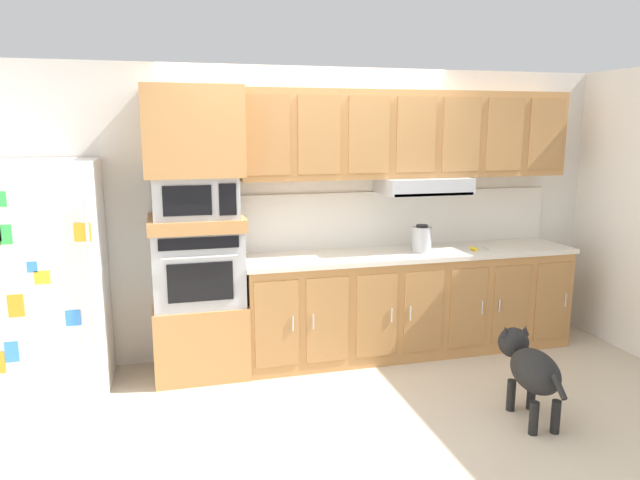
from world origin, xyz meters
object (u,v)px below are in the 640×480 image
at_px(refrigerator, 50,279).
at_px(built_in_oven, 198,266).
at_px(microwave, 195,196).
at_px(dog, 530,366).
at_px(screwdriver, 475,249).
at_px(electric_kettle, 422,239).

height_order(refrigerator, built_in_oven, refrigerator).
distance_m(microwave, dog, 2.77).
bearing_deg(built_in_oven, microwave, -0.77).
xyz_separation_m(refrigerator, screwdriver, (3.49, -0.04, 0.05)).
height_order(refrigerator, screwdriver, refrigerator).
xyz_separation_m(electric_kettle, dog, (0.24, -1.30, -0.67)).
bearing_deg(electric_kettle, screwdriver, -7.20).
bearing_deg(built_in_oven, dog, -32.06).
relative_size(screwdriver, electric_kettle, 0.54).
bearing_deg(dog, built_in_oven, 65.52).
relative_size(built_in_oven, microwave, 1.09).
relative_size(built_in_oven, dog, 0.78).
height_order(refrigerator, dog, refrigerator).
bearing_deg(electric_kettle, microwave, 178.59).
relative_size(refrigerator, microwave, 2.73).
bearing_deg(dog, refrigerator, 76.00).
bearing_deg(dog, microwave, 65.52).
xyz_separation_m(built_in_oven, microwave, (0.00, -0.00, 0.56)).
distance_m(built_in_oven, screwdriver, 2.41).
bearing_deg(electric_kettle, built_in_oven, 178.59).
distance_m(microwave, electric_kettle, 1.96).
bearing_deg(refrigerator, built_in_oven, 3.57).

